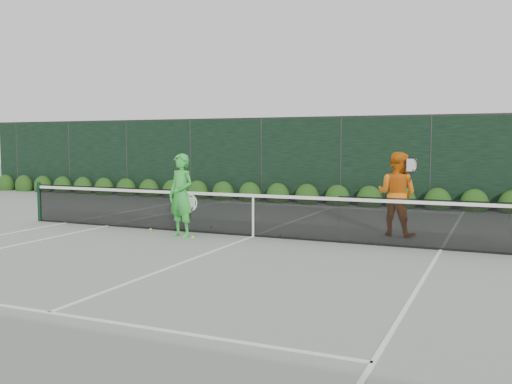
% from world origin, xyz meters
% --- Properties ---
extents(ground, '(80.00, 80.00, 0.00)m').
position_xyz_m(ground, '(0.00, 0.00, 0.00)').
color(ground, gray).
rests_on(ground, ground).
extents(tennis_net, '(12.90, 0.10, 1.07)m').
position_xyz_m(tennis_net, '(-0.02, 0.00, 0.53)').
color(tennis_net, black).
rests_on(tennis_net, ground).
extents(player_woman, '(0.79, 0.63, 1.90)m').
position_xyz_m(player_woman, '(-1.50, -0.66, 0.95)').
color(player_woman, green).
rests_on(player_woman, ground).
extents(player_man, '(1.09, 0.94, 1.94)m').
position_xyz_m(player_man, '(2.97, 1.45, 0.97)').
color(player_man, orange).
rests_on(player_man, ground).
extents(court_lines, '(11.03, 23.83, 0.01)m').
position_xyz_m(court_lines, '(0.00, 0.00, 0.01)').
color(court_lines, white).
rests_on(court_lines, ground).
extents(windscreen_fence, '(32.00, 21.07, 3.06)m').
position_xyz_m(windscreen_fence, '(0.00, -2.71, 1.51)').
color(windscreen_fence, black).
rests_on(windscreen_fence, ground).
extents(hedge_row, '(31.66, 0.65, 0.94)m').
position_xyz_m(hedge_row, '(-0.00, 7.15, 0.23)').
color(hedge_row, '#13330D').
rests_on(hedge_row, ground).
extents(tennis_balls, '(5.39, 1.66, 0.07)m').
position_xyz_m(tennis_balls, '(-0.15, 0.01, 0.03)').
color(tennis_balls, '#C2EA34').
rests_on(tennis_balls, ground).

